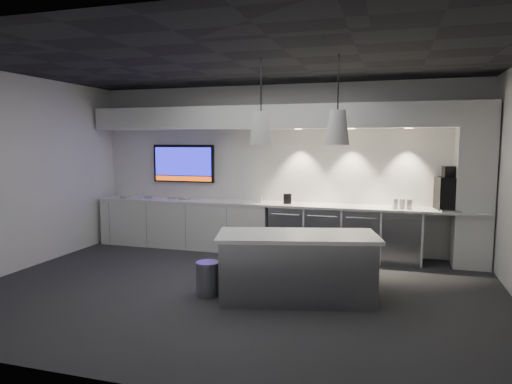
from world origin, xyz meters
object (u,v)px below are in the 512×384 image
(island, at_px, (297,266))
(coffee_machine, at_px, (449,192))
(wall_tv, at_px, (184,163))
(bin, at_px, (208,278))

(island, distance_m, coffee_machine, 3.13)
(wall_tv, xyz_separation_m, island, (2.76, -2.54, -1.14))
(bin, distance_m, coffee_machine, 4.09)
(wall_tv, distance_m, island, 3.92)
(wall_tv, height_order, bin, wall_tv)
(coffee_machine, bearing_deg, island, -139.69)
(bin, bearing_deg, wall_tv, 120.96)
(wall_tv, xyz_separation_m, coffee_machine, (4.75, -0.25, -0.38))
(island, height_order, bin, island)
(bin, bearing_deg, coffee_machine, 38.32)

